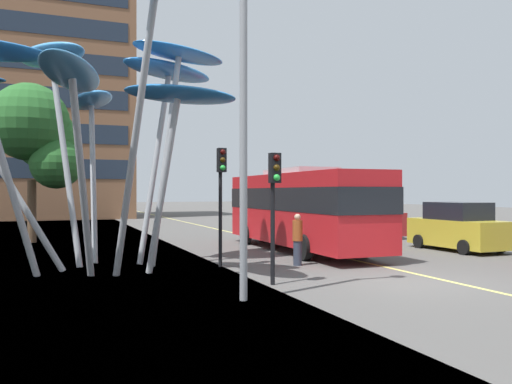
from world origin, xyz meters
name	(u,v)px	position (x,y,z in m)	size (l,w,h in m)	color
ground	(384,286)	(-0.73, 0.00, -0.05)	(120.00, 240.00, 0.10)	#54514F
red_bus	(300,206)	(0.73, 8.10, 1.91)	(2.83, 10.91, 3.49)	red
leaf_sculpture	(91,80)	(-7.91, 5.73, 6.12)	(11.16, 10.57, 8.37)	#9EA0A5
traffic_light_kerb_near	(274,189)	(-3.56, 0.94, 2.57)	(0.28, 0.42, 3.54)	black
traffic_light_kerb_far	(221,181)	(-3.84, 4.71, 2.86)	(0.28, 0.42, 3.96)	black
car_parked_mid	(458,228)	(7.09, 5.75, 0.97)	(2.06, 4.42, 2.06)	gold
car_parked_far	(369,219)	(7.36, 12.89, 1.00)	(2.04, 4.44, 2.13)	maroon
street_lamp	(258,74)	(-4.62, -0.57, 5.24)	(1.70, 0.44, 8.31)	gray
tree_pavement_near	(40,135)	(-9.65, 15.84, 5.30)	(4.31, 4.83, 7.75)	brown
pedestrian	(298,239)	(-1.32, 4.10, 0.88)	(0.34, 0.34, 1.76)	#2D3342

